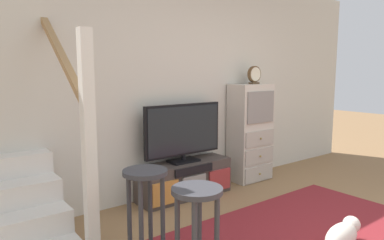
{
  "coord_description": "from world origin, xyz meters",
  "views": [
    {
      "loc": [
        -2.67,
        -1.08,
        1.49
      ],
      "look_at": [
        -0.36,
        1.97,
        0.96
      ],
      "focal_mm": 32.78,
      "sensor_mm": 36.0,
      "label": 1
    }
  ],
  "objects_px": {
    "desk_clock": "(254,75)",
    "bar_stool_far": "(146,195)",
    "media_console": "(185,179)",
    "television": "(183,131)",
    "bar_stool_near": "(197,216)",
    "side_cabinet": "(251,133)",
    "dog": "(343,235)"
  },
  "relations": [
    {
      "from": "media_console",
      "to": "bar_stool_far",
      "type": "bearing_deg",
      "value": -137.53
    },
    {
      "from": "television",
      "to": "desk_clock",
      "type": "xyz_separation_m",
      "value": [
        1.15,
        -0.03,
        0.65
      ]
    },
    {
      "from": "bar_stool_far",
      "to": "side_cabinet",
      "type": "bearing_deg",
      "value": 24.65
    },
    {
      "from": "television",
      "to": "dog",
      "type": "xyz_separation_m",
      "value": [
        0.33,
        -1.84,
        -0.68
      ]
    },
    {
      "from": "television",
      "to": "desk_clock",
      "type": "distance_m",
      "value": 1.33
    },
    {
      "from": "side_cabinet",
      "to": "desk_clock",
      "type": "height_order",
      "value": "desk_clock"
    },
    {
      "from": "bar_stool_near",
      "to": "bar_stool_far",
      "type": "bearing_deg",
      "value": 99.17
    },
    {
      "from": "media_console",
      "to": "desk_clock",
      "type": "height_order",
      "value": "desk_clock"
    },
    {
      "from": "desk_clock",
      "to": "bar_stool_near",
      "type": "distance_m",
      "value": 2.81
    },
    {
      "from": "media_console",
      "to": "bar_stool_far",
      "type": "height_order",
      "value": "bar_stool_far"
    },
    {
      "from": "desk_clock",
      "to": "dog",
      "type": "relative_size",
      "value": 0.44
    },
    {
      "from": "media_console",
      "to": "bar_stool_near",
      "type": "height_order",
      "value": "bar_stool_near"
    },
    {
      "from": "media_console",
      "to": "desk_clock",
      "type": "bearing_deg",
      "value": -0.23
    },
    {
      "from": "bar_stool_near",
      "to": "dog",
      "type": "bearing_deg",
      "value": -11.27
    },
    {
      "from": "desk_clock",
      "to": "bar_stool_near",
      "type": "xyz_separation_m",
      "value": [
        -2.18,
        -1.54,
        -0.9
      ]
    },
    {
      "from": "side_cabinet",
      "to": "bar_stool_far",
      "type": "xyz_separation_m",
      "value": [
        -2.23,
        -1.02,
        -0.1
      ]
    },
    {
      "from": "dog",
      "to": "media_console",
      "type": "bearing_deg",
      "value": 100.46
    },
    {
      "from": "media_console",
      "to": "television",
      "type": "height_order",
      "value": "television"
    },
    {
      "from": "television",
      "to": "dog",
      "type": "distance_m",
      "value": 1.98
    },
    {
      "from": "bar_stool_far",
      "to": "desk_clock",
      "type": "bearing_deg",
      "value": 24.03
    },
    {
      "from": "side_cabinet",
      "to": "bar_stool_near",
      "type": "distance_m",
      "value": 2.65
    },
    {
      "from": "media_console",
      "to": "desk_clock",
      "type": "distance_m",
      "value": 1.69
    },
    {
      "from": "side_cabinet",
      "to": "bar_stool_near",
      "type": "relative_size",
      "value": 1.79
    },
    {
      "from": "desk_clock",
      "to": "bar_stool_far",
      "type": "distance_m",
      "value": 2.63
    },
    {
      "from": "bar_stool_near",
      "to": "bar_stool_far",
      "type": "height_order",
      "value": "bar_stool_far"
    },
    {
      "from": "side_cabinet",
      "to": "bar_stool_far",
      "type": "distance_m",
      "value": 2.46
    },
    {
      "from": "desk_clock",
      "to": "dog",
      "type": "height_order",
      "value": "desk_clock"
    },
    {
      "from": "media_console",
      "to": "desk_clock",
      "type": "relative_size",
      "value": 4.9
    },
    {
      "from": "bar_stool_near",
      "to": "desk_clock",
      "type": "bearing_deg",
      "value": 35.24
    },
    {
      "from": "television",
      "to": "bar_stool_far",
      "type": "xyz_separation_m",
      "value": [
        -1.11,
        -1.04,
        -0.24
      ]
    },
    {
      "from": "bar_stool_far",
      "to": "dog",
      "type": "height_order",
      "value": "bar_stool_far"
    },
    {
      "from": "dog",
      "to": "bar_stool_far",
      "type": "bearing_deg",
      "value": 151.0
    }
  ]
}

